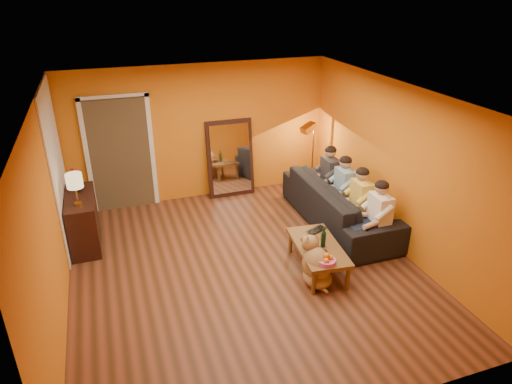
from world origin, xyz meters
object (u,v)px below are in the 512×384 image
object	(u,v)px
person_mid_right	(344,189)
tumbler	(322,238)
person_far_left	(379,217)
table_lamp	(76,190)
person_mid_left	(360,202)
vase	(78,185)
mirror_frame	(230,158)
sideboard	(83,220)
floor_lamp	(312,159)
sofa	(339,204)
dog	(316,261)
wine_bottle	(323,237)
person_far_right	(330,177)
coffee_table	(317,258)
laptop	(319,231)

from	to	relation	value
person_mid_right	tumbler	xyz separation A→B (m)	(-1.00, -1.15, -0.15)
person_far_left	tumbler	world-z (taller)	person_far_left
table_lamp	tumbler	xyz separation A→B (m)	(3.37, -1.50, -0.64)
person_mid_left	vase	world-z (taller)	person_mid_left
mirror_frame	person_far_left	bearing A→B (deg)	-60.80
table_lamp	sideboard	bearing A→B (deg)	90.00
person_far_left	person_mid_left	distance (m)	0.55
table_lamp	person_mid_right	bearing A→B (deg)	-4.55
table_lamp	person_far_left	world-z (taller)	table_lamp
floor_lamp	person_far_left	size ratio (longest dim) A/B	1.18
sofa	person_mid_right	size ratio (longest dim) A/B	2.20
vase	floor_lamp	bearing A→B (deg)	4.48
sideboard	dog	bearing A→B (deg)	-35.67
dog	wine_bottle	world-z (taller)	dog
person_mid_left	person_far_right	bearing A→B (deg)	90.00
sideboard	person_far_left	distance (m)	4.71
table_lamp	person_mid_left	xyz separation A→B (m)	(4.37, -0.90, -0.49)
coffee_table	sideboard	bearing A→B (deg)	155.70
vase	sofa	bearing A→B (deg)	-13.24
coffee_table	floor_lamp	bearing A→B (deg)	72.87
table_lamp	floor_lamp	distance (m)	4.45
coffee_table	tumbler	bearing A→B (deg)	51.27
tumbler	person_far_left	bearing A→B (deg)	3.10
dog	wine_bottle	size ratio (longest dim) A/B	2.37
mirror_frame	table_lamp	size ratio (longest dim) A/B	2.98
coffee_table	wine_bottle	bearing A→B (deg)	-38.73
person_far_left	dog	bearing A→B (deg)	-160.08
dog	person_mid_left	bearing A→B (deg)	53.21
floor_lamp	tumbler	bearing A→B (deg)	-127.83
sideboard	wine_bottle	bearing A→B (deg)	-30.83
sofa	person_mid_left	bearing A→B (deg)	-163.89
dog	person_mid_right	xyz separation A→B (m)	(1.29, 1.57, 0.24)
mirror_frame	sideboard	xyz separation A→B (m)	(-2.79, -1.08, -0.34)
person_mid_left	laptop	xyz separation A→B (m)	(-0.94, -0.37, -0.18)
person_mid_right	wine_bottle	world-z (taller)	person_mid_right
person_mid_left	tumbler	bearing A→B (deg)	-148.80
floor_lamp	vase	bearing A→B (deg)	168.67
person_mid_right	vase	distance (m)	4.47
sofa	floor_lamp	xyz separation A→B (m)	(0.10, 1.34, 0.33)
sofa	person_mid_right	world-z (taller)	person_mid_right
person_far_left	person_mid_right	world-z (taller)	same
sofa	person_far_right	bearing A→B (deg)	-11.31
person_mid_right	wine_bottle	size ratio (longest dim) A/B	3.94
person_mid_left	person_mid_right	xyz separation A→B (m)	(0.00, 0.55, 0.00)
dog	vase	distance (m)	3.99
dog	person_mid_left	world-z (taller)	person_mid_left
sideboard	person_mid_left	distance (m)	4.53
person_mid_left	vase	xyz separation A→B (m)	(-4.37, 1.45, 0.33)
person_mid_left	laptop	bearing A→B (deg)	-158.25
table_lamp	person_mid_right	size ratio (longest dim) A/B	0.42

